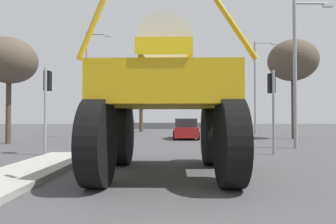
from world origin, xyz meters
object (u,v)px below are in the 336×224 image
Objects in this scene: oversize_sprayer at (166,99)px; streetlight_far_right at (257,82)px; traffic_signal_near_right at (272,94)px; bare_tree_left at (9,61)px; streetlight_far_left at (88,79)px; bare_tree_far_center at (141,91)px; streetlight_near_right at (298,65)px; bare_tree_right at (293,61)px; traffic_signal_near_left at (47,92)px; sedan_ahead at (186,129)px.

oversize_sprayer is 0.58× the size of streetlight_far_right.
traffic_signal_near_right is 0.55× the size of bare_tree_left.
streetlight_far_right is at bearing 28.74° from bare_tree_left.
streetlight_far_right is at bearing -23.01° from oversize_sprayer.
bare_tree_left is at bearing 159.84° from traffic_signal_near_right.
streetlight_far_left reaches higher than oversize_sprayer.
bare_tree_far_center is (-11.62, 5.27, -0.33)m from streetlight_far_right.
bare_tree_left is (-14.05, 5.16, 2.42)m from traffic_signal_near_right.
streetlight_far_right is 1.50× the size of bare_tree_far_center.
oversize_sprayer is 9.72m from streetlight_near_right.
traffic_signal_near_right is 15.38m from streetlight_far_left.
streetlight_far_left is at bearing -109.37° from bare_tree_far_center.
streetlight_far_left is at bearing 134.95° from traffic_signal_near_right.
streetlight_far_right is at bearing 96.53° from bare_tree_right.
traffic_signal_near_right is at bearing -45.87° from oversize_sprayer.
traffic_signal_near_right is at bearing -20.16° from bare_tree_left.
streetlight_far_right is at bearing 81.15° from streetlight_near_right.
traffic_signal_near_left is at bearing -148.24° from bare_tree_right.
streetlight_far_left is at bearing 147.19° from streetlight_near_right.
sedan_ahead is 0.49× the size of streetlight_far_left.
streetlight_far_right reaches higher than oversize_sprayer.
streetlight_near_right reaches higher than bare_tree_far_center.
sedan_ahead is 8.83m from streetlight_far_left.
streetlight_far_left is at bearing 96.32° from traffic_signal_near_left.
traffic_signal_near_left is 0.48× the size of streetlight_near_right.
bare_tree_right is 1.23× the size of bare_tree_far_center.
traffic_signal_near_right is 21.85m from bare_tree_far_center.
traffic_signal_near_right is 0.47× the size of streetlight_near_right.
oversize_sprayer reaches higher than sedan_ahead.
bare_tree_right is at bearing 61.10° from traffic_signal_near_right.
streetlight_far_right reaches higher than bare_tree_left.
traffic_signal_near_right is at bearing -118.90° from bare_tree_right.
streetlight_far_right is at bearing 74.35° from traffic_signal_near_right.
sedan_ahead is 0.56× the size of bare_tree_right.
sedan_ahead is at bearing -140.89° from streetlight_far_right.
streetlight_near_right is at bearing -98.85° from streetlight_far_right.
traffic_signal_near_right is at bearing 0.01° from traffic_signal_near_left.
traffic_signal_near_left is at bearing -168.59° from streetlight_near_right.
streetlight_far_left is (-7.73, 1.52, 3.99)m from sedan_ahead.
streetlight_near_right is 20.49m from bare_tree_far_center.
traffic_signal_near_right is (4.54, 4.20, 0.52)m from oversize_sprayer.
streetlight_far_left is (-1.19, 10.79, 2.04)m from traffic_signal_near_left.
streetlight_far_left is 0.94× the size of streetlight_far_right.
streetlight_far_left is at bearing 23.95° from oversize_sprayer.
bare_tree_right is 16.88m from bare_tree_far_center.
streetlight_far_right is (8.80, 19.39, 2.93)m from oversize_sprayer.
bare_tree_left reaches higher than traffic_signal_near_left.
traffic_signal_near_left is at bearing -132.29° from streetlight_far_right.
streetlight_near_right is 1.03× the size of bare_tree_right.
traffic_signal_near_right is at bearing -133.47° from streetlight_near_right.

